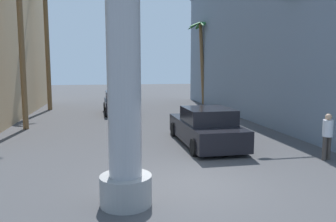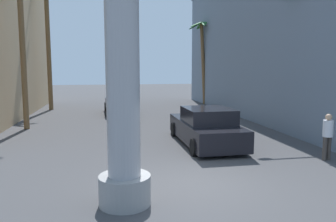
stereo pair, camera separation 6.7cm
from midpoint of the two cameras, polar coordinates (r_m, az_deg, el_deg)
ground_plane at (r=18.74m, az=-3.42°, el=-2.26°), size 89.70×89.70×0.00m
building_right at (r=24.30m, az=21.44°, el=11.60°), size 8.66×23.38×10.22m
street_lamp at (r=18.18m, az=16.77°, el=12.31°), size 2.75×0.28×7.98m
car_lead at (r=13.77m, az=6.73°, el=-2.90°), size 2.14×5.08×1.56m
car_far at (r=23.17m, az=-8.48°, el=1.40°), size 2.03×4.26×1.56m
palm_tree_near_right at (r=16.55m, az=23.13°, el=10.69°), size 2.68×2.52×7.01m
palm_tree_far_left at (r=26.53m, az=-20.14°, el=12.23°), size 2.43×2.41×9.06m
palm_tree_far_right at (r=28.96m, az=6.20°, el=10.66°), size 2.61×2.63×7.15m
palm_tree_mid_left at (r=18.69m, az=-24.20°, el=14.54°), size 2.86×2.77×8.61m
pedestrian_by_sign at (r=12.57m, az=26.20°, el=-3.51°), size 0.40×0.40×1.62m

